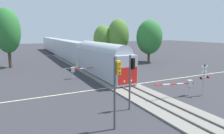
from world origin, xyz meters
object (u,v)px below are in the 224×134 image
Objects in this scene: crossing_gate_near at (186,84)px; oak_far_right at (118,36)px; commuter_train at (67,49)px; crossing_signal_mast at (204,77)px; pine_left_background at (7,31)px; crossing_gate_far at (77,70)px; traffic_signal_near_left at (117,82)px; maple_right_background at (149,37)px; traffic_signal_median at (131,73)px; elm_centre_background at (103,39)px.

oak_far_right is at bearing 77.10° from crossing_gate_near.
commuter_train is 14.12m from oak_far_right.
crossing_signal_mast is 35.89m from pine_left_background.
crossing_signal_mast is at bearing -21.40° from crossing_gate_near.
crossing_signal_mast is 17.74m from crossing_gate_far.
crossing_signal_mast is 12.66m from traffic_signal_near_left.
crossing_gate_far is at bearing -156.61° from maple_right_background.
crossing_signal_mast is 0.31× the size of pine_left_background.
crossing_gate_far is (-10.29, 14.43, -0.82)m from crossing_signal_mast.
crossing_signal_mast is (6.17, -37.18, -0.50)m from commuter_train.
commuter_train is at bearing 138.70° from maple_right_background.
commuter_train is 40.12m from traffic_signal_near_left.
maple_right_background reaches higher than crossing_gate_far.
traffic_signal_near_left is (-6.16, -39.64, 0.91)m from commuter_train.
traffic_signal_median is at bearing -86.43° from crossing_gate_far.
crossing_gate_near is 0.89× the size of crossing_gate_far.
crossing_gate_far is 0.59× the size of oak_far_right.
maple_right_background reaches higher than traffic_signal_near_left.
crossing_gate_far is at bearing -125.32° from elm_centre_background.
crossing_gate_near is 7.76m from traffic_signal_median.
oak_far_right reaches higher than elm_centre_background.
maple_right_background reaches higher than crossing_signal_mast.
maple_right_background is at bearing 62.32° from crossing_gate_near.
pine_left_background is 1.34× the size of elm_centre_background.
commuter_train is 37.08m from traffic_signal_median.
crossing_gate_near is at bearing -95.94° from elm_centre_background.
traffic_signal_near_left reaches higher than crossing_gate_far.
elm_centre_background is (20.89, 1.08, -1.91)m from pine_left_background.
elm_centre_background is (13.53, 33.09, 1.81)m from traffic_signal_near_left.
pine_left_background is at bearing 167.73° from maple_right_background.
traffic_signal_near_left is 0.53× the size of oak_far_right.
crossing_gate_far is at bearing 83.08° from traffic_signal_near_left.
commuter_train is 36.69m from crossing_gate_near.
crossing_gate_near is 25.66m from maple_right_background.
crossing_gate_far is 22.37m from maple_right_background.
oak_far_right is at bearing 43.71° from crossing_gate_far.
crossing_gate_far is 18.78m from pine_left_background.
oak_far_right is (24.14, -1.04, -1.21)m from pine_left_background.
oak_far_right is 1.03× the size of maple_right_background.
crossing_signal_mast is at bearing 11.27° from traffic_signal_near_left.
traffic_signal_median is 31.31m from pine_left_background.
maple_right_background is (29.52, -6.42, -1.42)m from pine_left_background.
elm_centre_background is (10.59, 30.39, 2.01)m from traffic_signal_median.
crossing_gate_far is 17.16m from traffic_signal_near_left.
crossing_signal_mast is 0.36× the size of maple_right_background.
traffic_signal_median is at bearing 178.53° from crossing_signal_mast.
traffic_signal_median is 0.43× the size of pine_left_background.
maple_right_background is at bearing 67.00° from crossing_signal_mast.
traffic_signal_near_left is at bearing -118.44° from oak_far_right.
oak_far_right is (13.84, 28.26, 2.72)m from traffic_signal_median.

